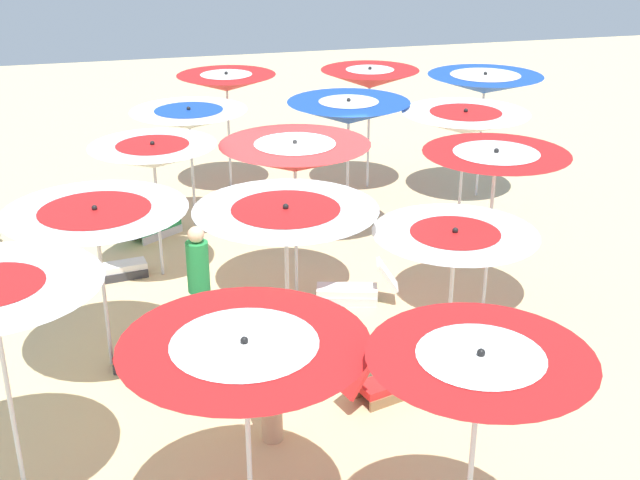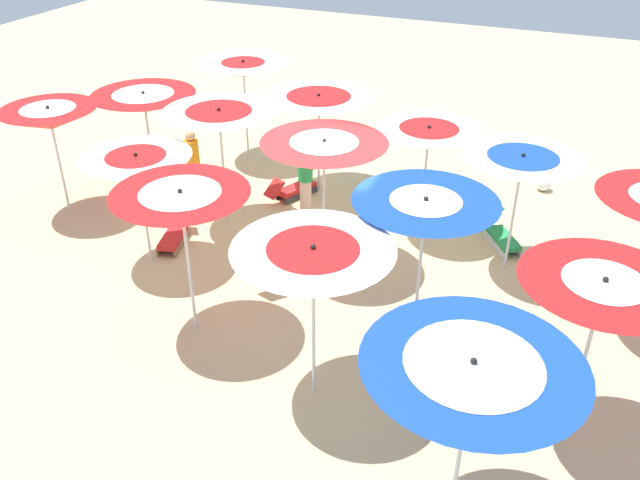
% 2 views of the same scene
% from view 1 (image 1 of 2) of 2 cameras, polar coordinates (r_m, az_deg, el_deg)
% --- Properties ---
extents(ground, '(39.93, 39.93, 0.04)m').
position_cam_1_polar(ground, '(12.86, -0.65, -3.79)').
color(ground, beige).
extents(beach_umbrella_0, '(1.98, 1.98, 2.42)m').
position_cam_1_polar(beach_umbrella_0, '(16.95, -6.43, 10.68)').
color(beach_umbrella_0, silver).
rests_on(beach_umbrella_0, ground).
extents(beach_umbrella_1, '(2.04, 2.04, 2.29)m').
position_cam_1_polar(beach_umbrella_1, '(14.79, -8.96, 8.21)').
color(beach_umbrella_1, silver).
rests_on(beach_umbrella_1, ground).
extents(beach_umbrella_2, '(1.95, 1.95, 2.24)m').
position_cam_1_polar(beach_umbrella_2, '(13.01, -11.36, 5.68)').
color(beach_umbrella_2, silver).
rests_on(beach_umbrella_2, ground).
extents(beach_umbrella_3, '(2.27, 2.27, 2.23)m').
position_cam_1_polar(beach_umbrella_3, '(10.52, -15.12, 1.23)').
color(beach_umbrella_3, silver).
rests_on(beach_umbrella_3, ground).
extents(beach_umbrella_5, '(1.97, 1.97, 2.51)m').
position_cam_1_polar(beach_umbrella_5, '(16.88, 3.43, 10.99)').
color(beach_umbrella_5, silver).
rests_on(beach_umbrella_5, ground).
extents(beach_umbrella_6, '(2.10, 2.10, 2.50)m').
position_cam_1_polar(beach_umbrella_6, '(14.30, 1.97, 8.74)').
color(beach_umbrella_6, silver).
rests_on(beach_umbrella_6, ground).
extents(beach_umbrella_7, '(2.18, 2.18, 2.48)m').
position_cam_1_polar(beach_umbrella_7, '(11.96, -1.72, 5.71)').
color(beach_umbrella_7, silver).
rests_on(beach_umbrella_7, ground).
extents(beach_umbrella_8, '(2.15, 2.15, 2.46)m').
position_cam_1_polar(beach_umbrella_8, '(9.58, -2.35, 1.11)').
color(beach_umbrella_8, silver).
rests_on(beach_umbrella_8, ground).
extents(beach_umbrella_9, '(2.24, 2.24, 2.19)m').
position_cam_1_polar(beach_umbrella_9, '(7.42, -5.16, -8.34)').
color(beach_umbrella_9, silver).
rests_on(beach_umbrella_9, ground).
extents(beach_umbrella_10, '(2.22, 2.22, 2.52)m').
position_cam_1_polar(beach_umbrella_10, '(16.62, 11.23, 10.47)').
color(beach_umbrella_10, silver).
rests_on(beach_umbrella_10, ground).
extents(beach_umbrella_11, '(2.11, 2.11, 2.45)m').
position_cam_1_polar(beach_umbrella_11, '(14.02, 9.92, 7.94)').
color(beach_umbrella_11, silver).
rests_on(beach_umbrella_11, ground).
extents(beach_umbrella_12, '(2.04, 2.04, 2.50)m').
position_cam_1_polar(beach_umbrella_12, '(11.74, 11.94, 5.19)').
color(beach_umbrella_12, silver).
rests_on(beach_umbrella_12, ground).
extents(beach_umbrella_13, '(1.92, 1.92, 2.19)m').
position_cam_1_polar(beach_umbrella_13, '(9.72, 9.20, -0.33)').
color(beach_umbrella_13, silver).
rests_on(beach_umbrella_13, ground).
extents(beach_umbrella_14, '(1.91, 1.91, 2.32)m').
position_cam_1_polar(beach_umbrella_14, '(7.08, 10.85, -9.20)').
color(beach_umbrella_14, silver).
rests_on(beach_umbrella_14, ground).
extents(lounger_0, '(1.31, 0.82, 0.57)m').
position_cam_1_polar(lounger_0, '(10.99, -10.99, -7.96)').
color(lounger_0, '#333338').
rests_on(lounger_0, ground).
extents(lounger_1, '(1.27, 0.50, 0.54)m').
position_cam_1_polar(lounger_1, '(13.66, -14.12, -1.86)').
color(lounger_1, '#333338').
rests_on(lounger_1, ground).
extents(lounger_2, '(1.27, 0.67, 0.64)m').
position_cam_1_polar(lounger_2, '(10.34, 4.69, -9.70)').
color(lounger_2, olive).
rests_on(lounger_2, ground).
extents(lounger_3, '(1.28, 0.70, 0.68)m').
position_cam_1_polar(lounger_3, '(12.54, 2.36, -3.35)').
color(lounger_3, silver).
rests_on(lounger_3, ground).
extents(lounger_4, '(1.25, 1.01, 0.61)m').
position_cam_1_polar(lounger_4, '(15.09, -11.52, 0.88)').
color(lounger_4, silver).
rests_on(lounger_4, ground).
extents(beachgoer_0, '(0.30, 0.30, 1.69)m').
position_cam_1_polar(beachgoer_0, '(9.24, -3.40, -9.03)').
color(beachgoer_0, '#D8A87F').
rests_on(beachgoer_0, ground).
extents(beachgoer_1, '(0.30, 0.30, 1.73)m').
position_cam_1_polar(beachgoer_1, '(11.21, -8.30, -2.99)').
color(beachgoer_1, beige).
rests_on(beachgoer_1, ground).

